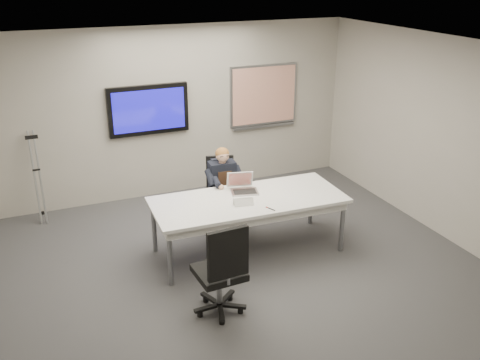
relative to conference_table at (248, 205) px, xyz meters
name	(u,v)px	position (x,y,z in m)	size (l,w,h in m)	color
floor	(251,276)	(-0.22, -0.60, -0.70)	(6.00, 6.00, 0.02)	#363538
ceiling	(253,52)	(-0.22, -0.60, 2.10)	(6.00, 6.00, 0.02)	white
wall_back	(178,112)	(-0.22, 2.40, 0.70)	(6.00, 0.02, 2.80)	#A19D91
wall_front	(430,319)	(-0.22, -3.60, 0.70)	(6.00, 0.02, 2.80)	#A19D91
wall_right	(452,142)	(2.78, -0.60, 0.70)	(0.02, 6.00, 2.80)	#A19D91
conference_table	(248,205)	(0.00, 0.00, 0.00)	(2.59, 1.16, 0.79)	white
tv_display	(149,110)	(-0.72, 2.34, 0.80)	(1.30, 0.09, 0.80)	black
whiteboard	(264,96)	(1.33, 2.37, 0.83)	(1.25, 0.08, 1.10)	gray
office_chair_far	(221,204)	(-0.03, 0.93, -0.38)	(0.60, 0.60, 1.03)	black
office_chair_near	(221,286)	(-0.85, -1.18, -0.34)	(0.58, 0.58, 1.15)	black
seated_person	(226,199)	(-0.04, 0.69, -0.20)	(0.40, 0.68, 1.24)	#1D1F30
crutch	(37,176)	(-2.52, 2.14, 0.02)	(0.20, 0.45, 1.44)	#9A9DA1
laptop	(242,186)	(0.03, 0.27, 0.15)	(0.41, 0.41, 0.25)	#A7A8AA
name_tent	(243,202)	(-0.15, -0.17, 0.14)	(0.25, 0.07, 0.10)	white
pen	(270,209)	(0.12, -0.41, 0.10)	(0.01, 0.01, 0.15)	black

